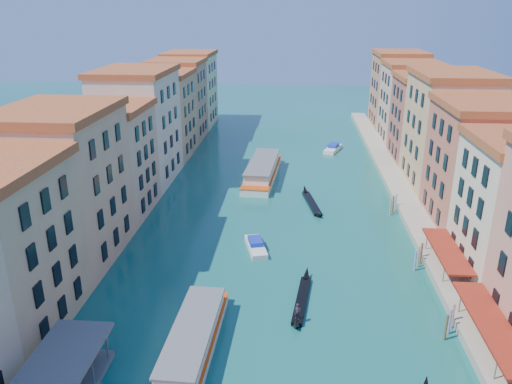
# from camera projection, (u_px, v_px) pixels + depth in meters

# --- Properties ---
(left_bank_palazzos) EXTENTS (12.80, 128.40, 21.00)m
(left_bank_palazzos) POSITION_uv_depth(u_px,v_px,m) (128.00, 139.00, 86.87)
(left_bank_palazzos) COLOR tan
(left_bank_palazzos) RESTS_ON ground
(right_bank_palazzos) EXTENTS (12.80, 128.40, 21.00)m
(right_bank_palazzos) POSITION_uv_depth(u_px,v_px,m) (457.00, 145.00, 82.96)
(right_bank_palazzos) COLOR maroon
(right_bank_palazzos) RESTS_ON ground
(quay) EXTENTS (4.00, 140.00, 1.00)m
(quay) POSITION_uv_depth(u_px,v_px,m) (402.00, 195.00, 86.77)
(quay) COLOR #A9A188
(quay) RESTS_ON ground
(restaurant_awnings) EXTENTS (3.20, 44.55, 3.12)m
(restaurant_awnings) POSITION_uv_depth(u_px,v_px,m) (495.00, 328.00, 46.64)
(restaurant_awnings) COLOR maroon
(restaurant_awnings) RESTS_ON ground
(mooring_poles_right) EXTENTS (1.44, 54.24, 3.20)m
(mooring_poles_right) POSITION_uv_depth(u_px,v_px,m) (442.00, 307.00, 52.88)
(mooring_poles_right) COLOR brown
(mooring_poles_right) RESTS_ON ground
(vaporetto_near) EXTENTS (4.54, 17.90, 2.65)m
(vaporetto_near) POSITION_uv_depth(u_px,v_px,m) (193.00, 340.00, 47.88)
(vaporetto_near) COLOR silver
(vaporetto_near) RESTS_ON ground
(vaporetto_far) EXTENTS (6.57, 22.70, 3.33)m
(vaporetto_far) POSITION_uv_depth(u_px,v_px,m) (262.00, 170.00, 96.90)
(vaporetto_far) COLOR white
(vaporetto_far) RESTS_ON ground
(gondola_fore) EXTENTS (2.44, 12.64, 2.52)m
(gondola_fore) POSITION_uv_depth(u_px,v_px,m) (302.00, 299.00, 56.06)
(gondola_fore) COLOR black
(gondola_fore) RESTS_ON ground
(gondola_far) EXTENTS (3.50, 13.35, 1.90)m
(gondola_far) POSITION_uv_depth(u_px,v_px,m) (311.00, 202.00, 84.02)
(gondola_far) COLOR black
(gondola_far) RESTS_ON ground
(motorboat_mid) EXTENTS (3.74, 6.96, 1.38)m
(motorboat_mid) POSITION_uv_depth(u_px,v_px,m) (256.00, 246.00, 68.29)
(motorboat_mid) COLOR silver
(motorboat_mid) RESTS_ON ground
(motorboat_far) EXTENTS (4.74, 7.90, 1.56)m
(motorboat_far) POSITION_uv_depth(u_px,v_px,m) (333.00, 148.00, 115.32)
(motorboat_far) COLOR white
(motorboat_far) RESTS_ON ground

